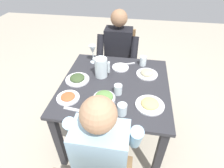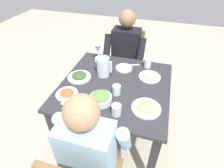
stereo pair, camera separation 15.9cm
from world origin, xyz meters
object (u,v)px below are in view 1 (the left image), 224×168
object	(u,v)px
diner_near	(104,148)
wine_glass	(93,50)
diner_far	(117,57)
plate_fries	(150,104)
chair_far	(119,59)
plate_beans	(147,73)
plate_rice_curry	(68,97)
salad_bowl	(104,99)
water_glass_near_right	(122,109)
dining_table	(115,93)
plate_yoghurt	(120,67)
water_glass_far_right	(143,61)
plate_dolmas	(77,78)
water_glass_far_left	(118,89)
water_pitcher	(101,67)

from	to	relation	value
diner_near	wine_glass	xyz separation A→B (m)	(-0.31, 0.96, 0.21)
diner_far	plate_fries	world-z (taller)	diner_far
chair_far	diner_near	world-z (taller)	diner_near
plate_beans	plate_fries	bearing A→B (deg)	-86.62
plate_rice_curry	plate_fries	world-z (taller)	plate_fries
salad_bowl	water_glass_near_right	xyz separation A→B (m)	(0.16, -0.10, 0.00)
dining_table	water_glass_near_right	size ratio (longest dim) A/B	10.73
plate_yoghurt	water_glass_far_right	xyz separation A→B (m)	(0.23, 0.10, 0.03)
plate_dolmas	wine_glass	distance (m)	0.37
plate_dolmas	water_glass_near_right	size ratio (longest dim) A/B	2.44
chair_far	plate_beans	distance (m)	0.76
water_glass_near_right	wine_glass	xyz separation A→B (m)	(-0.39, 0.69, 0.10)
diner_far	water_glass_near_right	distance (m)	0.99
chair_far	diner_near	distance (m)	1.45
diner_near	plate_yoghurt	world-z (taller)	diner_near
wine_glass	water_glass_far_left	bearing A→B (deg)	-54.77
plate_rice_curry	water_glass_far_left	xyz separation A→B (m)	(0.40, 0.13, 0.03)
plate_fries	plate_yoghurt	bearing A→B (deg)	120.46
dining_table	water_glass_near_right	distance (m)	0.40
wine_glass	water_glass_far_right	bearing A→B (deg)	2.92
plate_beans	water_glass_far_left	xyz separation A→B (m)	(-0.24, -0.32, 0.03)
plate_beans	wine_glass	world-z (taller)	wine_glass
water_pitcher	water_glass_far_left	size ratio (longest dim) A/B	2.15
plate_beans	plate_rice_curry	bearing A→B (deg)	-145.21
plate_dolmas	water_glass_far_right	size ratio (longest dim) A/B	2.29
plate_yoghurt	plate_dolmas	xyz separation A→B (m)	(-0.37, -0.27, 0.00)
water_glass_far_right	wine_glass	world-z (taller)	wine_glass
plate_fries	wine_glass	world-z (taller)	wine_glass
water_pitcher	salad_bowl	bearing A→B (deg)	-74.74
chair_far	plate_yoghurt	bearing A→B (deg)	-81.86
plate_yoghurt	plate_rice_curry	bearing A→B (deg)	-125.28
diner_far	plate_fries	xyz separation A→B (m)	(0.38, -0.85, 0.09)
plate_rice_curry	plate_fries	size ratio (longest dim) A/B	0.83
chair_far	plate_rice_curry	bearing A→B (deg)	-105.27
plate_rice_curry	plate_fries	xyz separation A→B (m)	(0.67, 0.02, 0.00)
plate_yoghurt	water_glass_far_left	distance (m)	0.40
chair_far	plate_fries	world-z (taller)	chair_far
dining_table	chair_far	world-z (taller)	chair_far
plate_beans	wine_glass	size ratio (longest dim) A/B	1.06
plate_dolmas	wine_glass	bearing A→B (deg)	78.15
plate_yoghurt	dining_table	bearing A→B (deg)	-93.57
chair_far	plate_rice_curry	xyz separation A→B (m)	(-0.29, -1.08, 0.23)
water_glass_far_right	plate_dolmas	bearing A→B (deg)	-148.49
diner_near	plate_fries	size ratio (longest dim) A/B	5.14
water_glass_far_right	water_pitcher	bearing A→B (deg)	-146.31
plate_rice_curry	water_glass_far_right	bearing A→B (deg)	46.18
plate_rice_curry	plate_beans	bearing A→B (deg)	34.79
plate_dolmas	water_glass_far_right	xyz separation A→B (m)	(0.60, 0.37, 0.03)
dining_table	water_pitcher	bearing A→B (deg)	144.24
diner_near	wine_glass	bearing A→B (deg)	107.65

